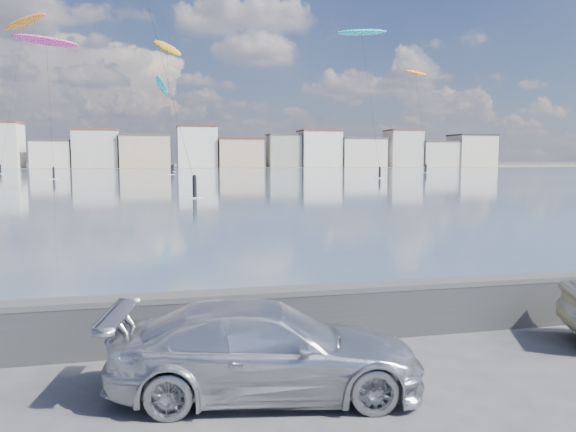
% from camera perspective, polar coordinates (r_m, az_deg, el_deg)
% --- Properties ---
extents(ground, '(700.00, 700.00, 0.00)m').
position_cam_1_polar(ground, '(7.91, -0.65, -19.32)').
color(ground, '#333335').
rests_on(ground, ground).
extents(bay_water, '(500.00, 177.00, 0.00)m').
position_cam_1_polar(bay_water, '(98.56, -12.01, 3.86)').
color(bay_water, '#394A5F').
rests_on(bay_water, ground).
extents(far_shore_strip, '(500.00, 60.00, 0.00)m').
position_cam_1_polar(far_shore_strip, '(207.02, -12.49, 4.87)').
color(far_shore_strip, '#4C473D').
rests_on(far_shore_strip, ground).
extents(seawall, '(400.00, 0.36, 1.08)m').
position_cam_1_polar(seawall, '(10.20, -3.91, -9.97)').
color(seawall, '#28282B').
rests_on(seawall, ground).
extents(far_buildings, '(240.79, 13.26, 14.60)m').
position_cam_1_polar(far_buildings, '(193.03, -12.11, 6.60)').
color(far_buildings, white).
rests_on(far_buildings, ground).
extents(car_silver, '(4.71, 2.54, 1.30)m').
position_cam_1_polar(car_silver, '(8.23, -2.20, -13.39)').
color(car_silver, silver).
rests_on(car_silver, ground).
extents(kitesurfer_1, '(7.52, 15.40, 29.70)m').
position_cam_1_polar(kitesurfer_1, '(127.72, -12.18, 16.21)').
color(kitesurfer_1, '#BF8C19').
rests_on(kitesurfer_1, ground).
extents(kitesurfer_5, '(9.87, 15.60, 26.99)m').
position_cam_1_polar(kitesurfer_5, '(108.79, 7.49, 17.88)').
color(kitesurfer_5, '#19BFBF').
rests_on(kitesurfer_5, ground).
extents(kitesurfer_6, '(11.23, 14.29, 24.68)m').
position_cam_1_polar(kitesurfer_6, '(109.47, -23.37, 15.93)').
color(kitesurfer_6, '#E5338C').
rests_on(kitesurfer_6, ground).
extents(kitesurfer_7, '(10.45, 18.55, 37.49)m').
position_cam_1_polar(kitesurfer_7, '(150.66, -25.20, 17.31)').
color(kitesurfer_7, orange).
rests_on(kitesurfer_7, ground).
extents(kitesurfer_8, '(9.83, 15.73, 24.43)m').
position_cam_1_polar(kitesurfer_8, '(141.46, 12.84, 13.90)').
color(kitesurfer_8, orange).
rests_on(kitesurfer_8, ground).
extents(kitesurfer_13, '(5.04, 15.16, 24.42)m').
position_cam_1_polar(kitesurfer_13, '(150.94, -12.68, 12.67)').
color(kitesurfer_13, '#19BFBF').
rests_on(kitesurfer_13, ground).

